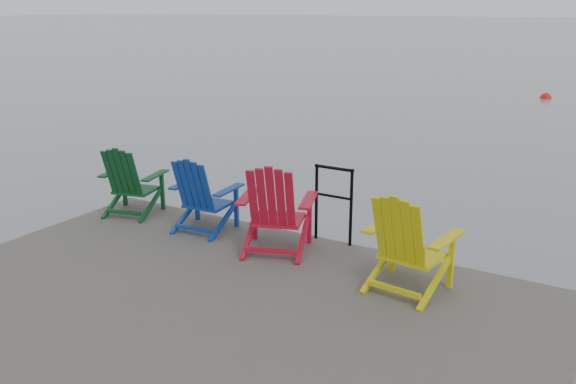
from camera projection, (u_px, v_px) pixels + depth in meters
The scene contains 8 objects.
ground at pixel (179, 379), 5.31m from camera, with size 400.00×400.00×0.00m, color slate.
dock at pixel (177, 344), 5.21m from camera, with size 6.00×5.00×1.40m.
handrail at pixel (334, 197), 6.90m from camera, with size 0.48×0.04×0.90m.
chair_green at pixel (130, 180), 7.86m from camera, with size 0.84×0.80×0.92m.
chair_blue at pixel (202, 194), 7.28m from camera, with size 0.78×0.73×0.92m.
chair_red at pixel (275, 208), 6.62m from camera, with size 0.97×0.93×1.02m.
chair_yellow at pixel (407, 242), 5.70m from camera, with size 0.85×0.80×0.99m.
buoy_b at pixel (546, 98), 21.52m from camera, with size 0.39×0.39×0.39m, color red.
Camera 1 is at (3.17, -3.47, 3.11)m, focal length 38.00 mm.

